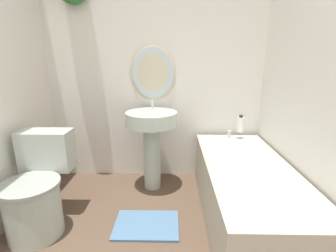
% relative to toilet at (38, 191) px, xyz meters
% --- Properties ---
extents(wall_back, '(2.41, 0.29, 2.40)m').
position_rel_toilet_xyz_m(wall_back, '(0.82, 0.98, 0.92)').
color(wall_back, silver).
rests_on(wall_back, ground_plane).
extents(toilet, '(0.43, 0.62, 0.75)m').
position_rel_toilet_xyz_m(toilet, '(0.00, 0.00, 0.00)').
color(toilet, '#B2BCB2').
rests_on(toilet, ground_plane).
extents(pedestal_sink, '(0.51, 0.51, 0.92)m').
position_rel_toilet_xyz_m(pedestal_sink, '(0.85, 0.66, 0.27)').
color(pedestal_sink, '#B2BCB2').
rests_on(pedestal_sink, ground_plane).
extents(bathtub, '(0.67, 1.59, 0.59)m').
position_rel_toilet_xyz_m(bathtub, '(1.66, 0.11, -0.06)').
color(bathtub, '#B2A893').
rests_on(bathtub, ground_plane).
extents(shampoo_bottle, '(0.07, 0.07, 0.18)m').
position_rel_toilet_xyz_m(shampoo_bottle, '(1.76, 0.77, 0.34)').
color(shampoo_bottle, white).
rests_on(shampoo_bottle, bathtub).
extents(bath_mat, '(0.52, 0.37, 0.02)m').
position_rel_toilet_xyz_m(bath_mat, '(0.85, 0.02, -0.32)').
color(bath_mat, '#4C7093').
rests_on(bath_mat, ground_plane).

